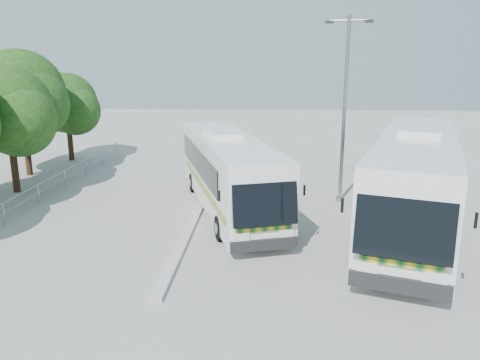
# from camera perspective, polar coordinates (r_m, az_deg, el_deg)

# --- Properties ---
(ground) EXTENTS (100.00, 100.00, 0.00)m
(ground) POSITION_cam_1_polar(r_m,az_deg,el_deg) (18.87, 0.78, -6.16)
(ground) COLOR #A3A39E
(ground) RESTS_ON ground
(kerb_divider) EXTENTS (0.40, 16.00, 0.15)m
(kerb_divider) POSITION_cam_1_polar(r_m,az_deg,el_deg) (20.95, -5.29, -3.92)
(kerb_divider) COLOR #B2B2AD
(kerb_divider) RESTS_ON ground
(railing) EXTENTS (0.06, 22.00, 1.00)m
(railing) POSITION_cam_1_polar(r_m,az_deg,el_deg) (24.90, -22.42, -0.45)
(railing) COLOR gray
(railing) RESTS_ON ground
(tree_far_c) EXTENTS (4.97, 4.69, 6.49)m
(tree_far_c) POSITION_cam_1_polar(r_m,az_deg,el_deg) (26.28, -26.33, 7.69)
(tree_far_c) COLOR #382314
(tree_far_c) RESTS_ON ground
(tree_far_d) EXTENTS (5.62, 5.30, 7.33)m
(tree_far_d) POSITION_cam_1_polar(r_m,az_deg,el_deg) (30.05, -25.00, 9.52)
(tree_far_d) COLOR #382314
(tree_far_d) RESTS_ON ground
(tree_far_e) EXTENTS (4.54, 4.28, 5.92)m
(tree_far_e) POSITION_cam_1_polar(r_m,az_deg,el_deg) (33.86, -20.25, 8.76)
(tree_far_e) COLOR #382314
(tree_far_e) RESTS_ON ground
(coach_main) EXTENTS (5.77, 12.09, 3.31)m
(coach_main) POSITION_cam_1_polar(r_m,az_deg,el_deg) (21.08, -1.56, 1.16)
(coach_main) COLOR white
(coach_main) RESTS_ON ground
(coach_adjacent) EXTENTS (7.02, 13.77, 3.78)m
(coach_adjacent) POSITION_cam_1_polar(r_m,az_deg,el_deg) (19.70, 20.55, 0.10)
(coach_adjacent) COLOR silver
(coach_adjacent) RESTS_ON ground
(lamppost) EXTENTS (2.09, 0.55, 8.58)m
(lamppost) POSITION_cam_1_polar(r_m,az_deg,el_deg) (22.44, 12.65, 9.17)
(lamppost) COLOR gray
(lamppost) RESTS_ON ground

